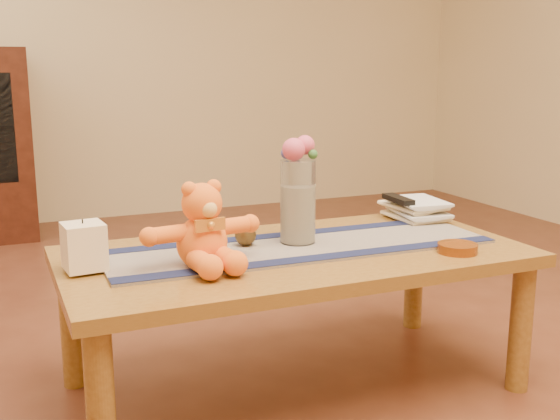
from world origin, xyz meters
name	(u,v)px	position (x,y,z in m)	size (l,w,h in m)	color
floor	(294,386)	(0.00, 0.00, 0.00)	(5.50, 5.50, 0.00)	#502516
wall_back	(117,9)	(0.00, 2.75, 1.35)	(5.50, 5.50, 0.00)	tan
coffee_table_top	(295,257)	(0.00, 0.00, 0.43)	(1.40, 0.70, 0.04)	brown
table_leg_fl	(101,408)	(-0.64, -0.29, 0.21)	(0.07, 0.07, 0.41)	brown
table_leg_fr	(521,328)	(0.64, -0.29, 0.21)	(0.07, 0.07, 0.41)	brown
table_leg_bl	(71,324)	(-0.64, 0.29, 0.21)	(0.07, 0.07, 0.41)	brown
table_leg_br	(414,276)	(0.64, 0.29, 0.21)	(0.07, 0.07, 0.41)	brown
persian_runner	(300,247)	(0.03, 0.02, 0.45)	(1.20, 0.35, 0.01)	#231B4B
runner_border_near	(321,257)	(0.02, -0.13, 0.46)	(1.20, 0.06, 0.00)	#141A3D
runner_border_far	(283,235)	(0.03, 0.16, 0.46)	(1.20, 0.06, 0.00)	#141A3D
teddy_bear	(202,225)	(-0.31, -0.06, 0.57)	(0.33, 0.27, 0.22)	orange
pillar_candle	(84,246)	(-0.62, 0.03, 0.52)	(0.11, 0.11, 0.13)	#FFE5BB
candle_wick	(82,221)	(-0.62, 0.03, 0.59)	(0.00, 0.00, 0.01)	black
glass_vase	(298,202)	(0.04, 0.06, 0.59)	(0.11, 0.11, 0.26)	silver
potpourri_fill	(298,214)	(0.04, 0.06, 0.55)	(0.09, 0.09, 0.18)	beige
rose_left	(294,149)	(0.02, 0.05, 0.75)	(0.07, 0.07, 0.07)	#D94C6A
rose_right	(305,145)	(0.06, 0.06, 0.76)	(0.06, 0.06, 0.06)	#D94C6A
blue_flower_back	(296,150)	(0.05, 0.09, 0.75)	(0.04, 0.04, 0.04)	#4C4FA5
blue_flower_side	(287,153)	(0.01, 0.08, 0.74)	(0.04, 0.04, 0.04)	#4C4FA5
leaf_sprig	(313,154)	(0.08, 0.04, 0.74)	(0.03, 0.03, 0.03)	#33662D
bronze_ball	(246,235)	(-0.13, 0.08, 0.49)	(0.07, 0.07, 0.07)	#483518
book_bottom	(396,219)	(0.49, 0.21, 0.46)	(0.17, 0.22, 0.02)	#F7E5BF
book_lower	(398,214)	(0.50, 0.20, 0.48)	(0.16, 0.22, 0.02)	#F7E5BF
book_upper	(395,209)	(0.49, 0.21, 0.50)	(0.17, 0.22, 0.02)	#F7E5BF
book_top	(398,203)	(0.50, 0.21, 0.52)	(0.16, 0.22, 0.02)	#F7E5BF
tv_remote	(398,199)	(0.49, 0.20, 0.54)	(0.04, 0.16, 0.02)	black
amber_dish	(458,248)	(0.44, -0.22, 0.46)	(0.12, 0.12, 0.03)	#BF5914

